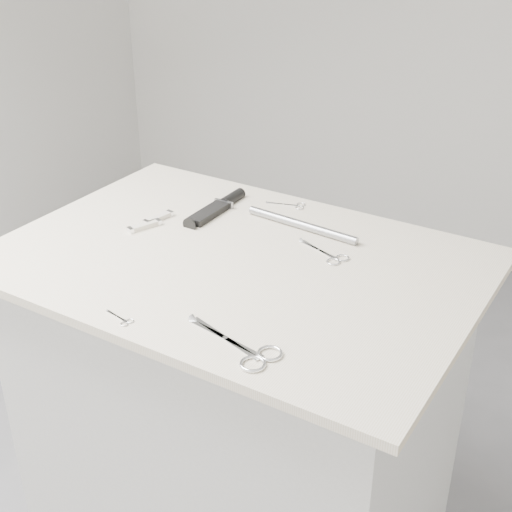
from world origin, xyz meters
The scene contains 10 objects.
plinth centered at (0.00, 0.00, 0.45)m, with size 0.90×0.60×0.90m, color beige.
display_board centered at (0.00, 0.00, 0.91)m, with size 1.00×0.70×0.02m, color beige.
large_shears centered at (0.20, -0.27, 0.92)m, with size 0.20×0.09×0.01m.
embroidery_scissors_a centered at (0.16, 0.11, 0.92)m, with size 0.13×0.07×0.00m.
embroidery_scissors_b centered at (-0.03, 0.30, 0.92)m, with size 0.10×0.05×0.00m.
tiny_scissors centered at (-0.05, -0.31, 0.92)m, with size 0.07×0.03×0.00m.
sheathed_knife centered at (-0.17, 0.19, 0.93)m, with size 0.05×0.20×0.03m.
pocket_knife_a centered at (-0.26, 0.06, 0.92)m, with size 0.03×0.08×0.01m.
pocket_knife_b centered at (-0.26, 0.01, 0.93)m, with size 0.05×0.08×0.01m.
metal_rail centered at (0.05, 0.20, 0.93)m, with size 0.02×0.02×0.28m, color #919499.
Camera 1 is at (0.73, -1.10, 1.63)m, focal length 50.00 mm.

